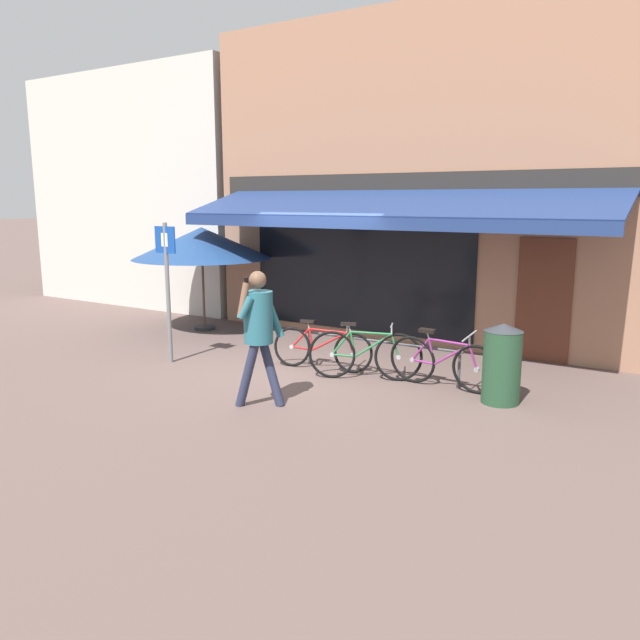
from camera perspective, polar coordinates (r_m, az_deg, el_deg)
The scene contains 11 objects.
ground_plane at distance 10.32m, azimuth -3.62°, elevation -4.36°, with size 160.00×160.00×0.00m, color brown.
shop_front at distance 13.23m, azimuth 10.47°, elevation 12.34°, with size 8.73×4.67×6.18m.
neighbour_building at distance 18.14m, azimuth -13.26°, elevation 11.35°, with size 6.71×4.00×5.88m.
bike_rack_rail at distance 9.78m, azimuth 5.44°, elevation -2.48°, with size 2.71×0.04×0.57m.
bicycle_red at distance 10.14m, azimuth 0.16°, elevation -2.56°, with size 1.72×0.59×0.82m.
bicycle_green at distance 9.60m, azimuth 4.11°, elevation -3.13°, with size 1.66×0.84×0.89m.
bicycle_purple at distance 9.26m, azimuth 11.21°, elevation -3.85°, with size 1.74×0.52×0.89m.
pedestrian_adult at distance 8.21m, azimuth -5.65°, elevation -0.37°, with size 0.60×0.69×1.83m.
litter_bin at distance 8.77m, azimuth 16.29°, elevation -3.83°, with size 0.52×0.52×1.10m.
parking_sign at distance 10.68m, azimuth -13.80°, elevation 3.76°, with size 0.44×0.07×2.35m.
cafe_parasol at distance 13.30m, azimuth -10.76°, elevation 6.92°, with size 2.90×2.90×2.16m.
Camera 1 is at (5.84, -8.07, 2.73)m, focal length 35.00 mm.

